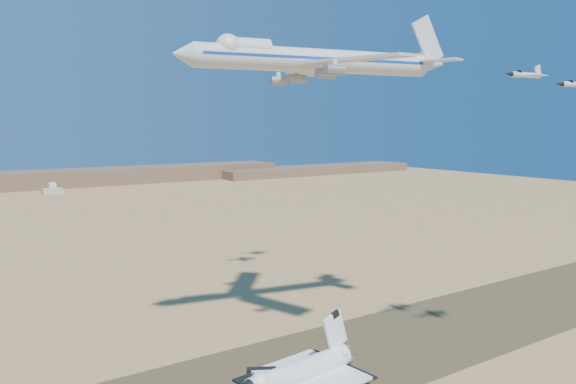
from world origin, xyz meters
TOP-DOWN VIEW (x-y plane):
  - ground at (0.00, 0.00)m, footprint 1200.00×1200.00m
  - runway at (0.00, 0.00)m, footprint 600.00×50.00m
  - ridgeline at (65.32, 527.31)m, footprint 960.00×90.00m
  - shuttle at (1.88, -10.18)m, footprint 39.70×27.22m
  - carrier_747 at (19.39, 10.01)m, footprint 87.18×66.11m
  - chase_jet_a at (57.51, -34.09)m, footprint 14.95×7.96m
  - chase_jet_c at (45.50, 60.30)m, footprint 16.12×9.32m
  - chase_jet_d at (58.49, 67.95)m, footprint 14.17×8.23m

SIDE VIEW (x-z plane):
  - ground at x=0.00m, z-range 0.00..0.00m
  - runway at x=0.00m, z-range 0.00..0.06m
  - shuttle at x=1.88m, z-range -4.51..14.99m
  - ridgeline at x=65.32m, z-range -1.37..16.63m
  - chase_jet_a at x=57.51m, z-range 80.63..84.35m
  - carrier_747 at x=19.39m, z-range 77.11..98.75m
  - chase_jet_c at x=45.50m, z-range 89.28..93.38m
  - chase_jet_d at x=58.49m, z-range 90.80..94.40m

